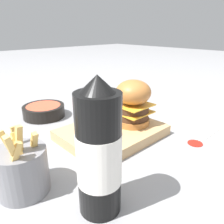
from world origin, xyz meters
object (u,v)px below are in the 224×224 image
(serving_board, at_px, (112,132))
(side_bowl, at_px, (44,111))
(ketchup_bottle, at_px, (99,153))
(fries_basket, at_px, (22,169))
(spoon, at_px, (23,140))
(burger, at_px, (133,102))

(serving_board, height_order, side_bowl, side_bowl)
(ketchup_bottle, height_order, fries_basket, ketchup_bottle)
(serving_board, bearing_deg, spoon, -36.69)
(burger, xyz_separation_m, ketchup_bottle, (0.27, 0.17, 0.01))
(ketchup_bottle, bearing_deg, serving_board, -137.59)
(fries_basket, bearing_deg, ketchup_bottle, 120.85)
(serving_board, xyz_separation_m, ketchup_bottle, (0.20, 0.18, 0.10))
(burger, relative_size, side_bowl, 0.92)
(side_bowl, bearing_deg, spoon, 44.62)
(fries_basket, bearing_deg, side_bowl, -122.36)
(side_bowl, distance_m, spoon, 0.19)
(burger, height_order, ketchup_bottle, ketchup_bottle)
(burger, xyz_separation_m, spoon, (0.27, -0.17, -0.09))
(ketchup_bottle, xyz_separation_m, fries_basket, (0.08, -0.14, -0.06))
(spoon, bearing_deg, side_bowl, 28.22)
(burger, relative_size, spoon, 0.76)
(fries_basket, distance_m, side_bowl, 0.40)
(ketchup_bottle, bearing_deg, fries_basket, -59.15)
(serving_board, distance_m, fries_basket, 0.29)
(burger, relative_size, fries_basket, 0.92)
(side_bowl, xyz_separation_m, spoon, (0.14, 0.13, -0.02))
(serving_board, bearing_deg, burger, 164.67)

